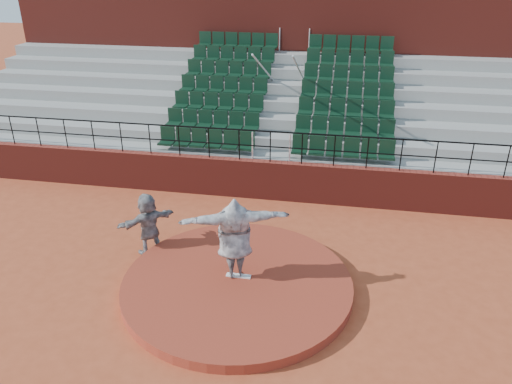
% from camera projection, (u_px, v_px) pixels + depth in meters
% --- Properties ---
extents(ground, '(90.00, 90.00, 0.00)m').
position_uv_depth(ground, '(237.00, 288.00, 12.02)').
color(ground, '#AE4827').
rests_on(ground, ground).
extents(pitchers_mound, '(5.50, 5.50, 0.25)m').
position_uv_depth(pitchers_mound, '(237.00, 284.00, 11.97)').
color(pitchers_mound, maroon).
rests_on(pitchers_mound, ground).
extents(pitching_rubber, '(0.60, 0.15, 0.03)m').
position_uv_depth(pitching_rubber, '(239.00, 276.00, 12.04)').
color(pitching_rubber, white).
rests_on(pitching_rubber, pitchers_mound).
extents(boundary_wall, '(24.00, 0.30, 1.30)m').
position_uv_depth(boundary_wall, '(270.00, 180.00, 16.18)').
color(boundary_wall, maroon).
rests_on(boundary_wall, ground).
extents(wall_railing, '(24.04, 0.05, 1.03)m').
position_uv_depth(wall_railing, '(270.00, 140.00, 15.58)').
color(wall_railing, black).
rests_on(wall_railing, boundary_wall).
extents(seating_deck, '(24.00, 5.97, 4.63)m').
position_uv_depth(seating_deck, '(285.00, 123.00, 19.07)').
color(seating_deck, gray).
rests_on(seating_deck, ground).
extents(press_box_facade, '(24.00, 3.00, 7.10)m').
position_uv_depth(press_box_facade, '(298.00, 49.00, 21.66)').
color(press_box_facade, maroon).
rests_on(press_box_facade, ground).
extents(pitcher, '(2.63, 1.47, 2.07)m').
position_uv_depth(pitcher, '(235.00, 238.00, 11.66)').
color(pitcher, black).
rests_on(pitcher, pitchers_mound).
extents(fielder, '(1.49, 1.47, 1.72)m').
position_uv_depth(fielder, '(148.00, 224.00, 13.15)').
color(fielder, black).
rests_on(fielder, ground).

